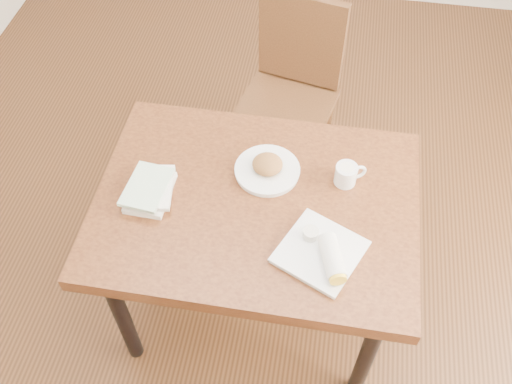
% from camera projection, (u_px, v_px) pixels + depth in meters
% --- Properties ---
extents(ground, '(4.00, 5.00, 0.01)m').
position_uv_depth(ground, '(256.00, 301.00, 2.59)').
color(ground, '#472814').
rests_on(ground, ground).
extents(table, '(1.13, 0.84, 0.75)m').
position_uv_depth(table, '(256.00, 215.00, 2.06)').
color(table, brown).
rests_on(table, ground).
extents(chair_far, '(0.50, 0.50, 0.95)m').
position_uv_depth(chair_far, '(291.00, 85.00, 2.66)').
color(chair_far, '#4E2D16').
rests_on(chair_far, ground).
extents(plate_scone, '(0.24, 0.24, 0.08)m').
position_uv_depth(plate_scone, '(267.00, 168.00, 2.05)').
color(plate_scone, white).
rests_on(plate_scone, table).
extents(coffee_mug, '(0.11, 0.08, 0.08)m').
position_uv_depth(coffee_mug, '(347.00, 174.00, 2.01)').
color(coffee_mug, white).
rests_on(coffee_mug, table).
extents(plate_burrito, '(0.33, 0.33, 0.08)m').
position_uv_depth(plate_burrito, '(324.00, 253.00, 1.83)').
color(plate_burrito, white).
rests_on(plate_burrito, table).
extents(book_stack, '(0.18, 0.23, 0.05)m').
position_uv_depth(book_stack, '(150.00, 189.00, 1.99)').
color(book_stack, white).
rests_on(book_stack, table).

